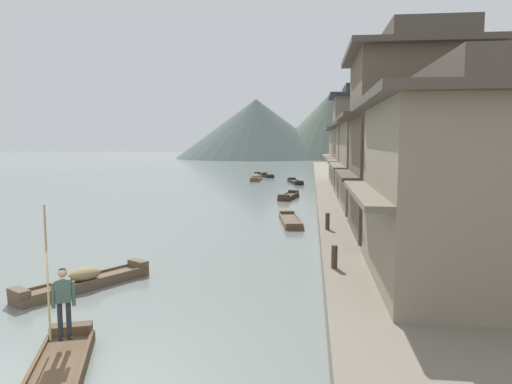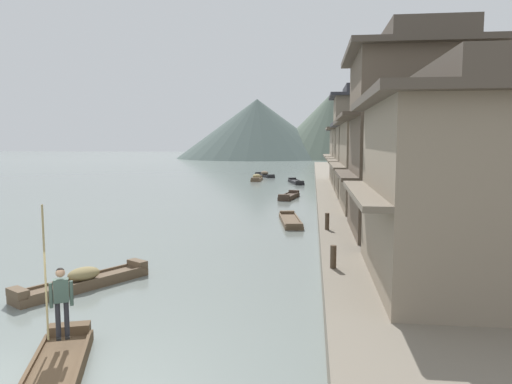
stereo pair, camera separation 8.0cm
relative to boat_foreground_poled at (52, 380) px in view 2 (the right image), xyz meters
The scene contains 19 objects.
riverbank_right 33.32m from the boat_foreground_poled, 64.32° to the left, with size 18.00×110.00×0.74m, color slate.
boat_foreground_poled is the anchor object (origin of this frame).
boatman_person 1.85m from the boat_foreground_poled, 109.84° to the left, with size 0.49×0.42×3.04m.
boat_moored_nearest 56.43m from the boat_foreground_poled, 91.45° to the left, with size 3.23×5.31×0.77m.
boat_moored_second 49.76m from the boat_foreground_poled, 91.97° to the left, with size 1.14×3.78×0.82m.
boat_moored_third 46.69m from the boat_foreground_poled, 86.08° to the left, with size 2.08×4.92×0.48m.
boat_moored_far 32.09m from the boat_foreground_poled, 84.41° to the left, with size 1.71×4.06×0.53m.
boat_midriver_drifting 6.67m from the boat_foreground_poled, 111.26° to the left, with size 3.18×4.43×0.70m.
boat_midriver_upstream 20.13m from the boat_foreground_poled, 79.11° to the left, with size 1.72×5.06×0.38m.
house_waterfront_nearest 11.95m from the boat_foreground_poled, 30.47° to the left, with size 7.03×7.85×6.14m.
house_waterfront_second 17.18m from the boat_foreground_poled, 54.64° to the left, with size 6.44×6.74×8.74m.
house_waterfront_tall 23.84m from the boat_foreground_poled, 65.56° to the left, with size 6.87×8.16×6.14m.
house_waterfront_narrow 30.06m from the boat_foreground_poled, 71.85° to the left, with size 5.96×5.59×6.14m.
house_waterfront_far 35.15m from the boat_foreground_poled, 75.19° to the left, with size 5.17×5.41×8.74m.
house_waterfront_end 41.83m from the boat_foreground_poled, 77.37° to the left, with size 5.59×8.31×6.14m.
mooring_post_dock_near 9.11m from the boat_foreground_poled, 50.28° to the left, with size 0.20×0.20×0.75m, color #473828.
mooring_post_dock_mid 15.02m from the boat_foreground_poled, 67.28° to the left, with size 0.20×0.20×0.78m, color #473828.
hill_far_west 126.87m from the boat_foreground_poled, 94.79° to the left, with size 45.07×45.07×16.45m, color #4C5B56.
hill_far_centre 128.01m from the boat_foreground_poled, 85.32° to the left, with size 36.31×36.31×18.31m, color #5B6B5B.
Camera 2 is at (5.74, -8.54, 4.89)m, focal length 33.62 mm.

